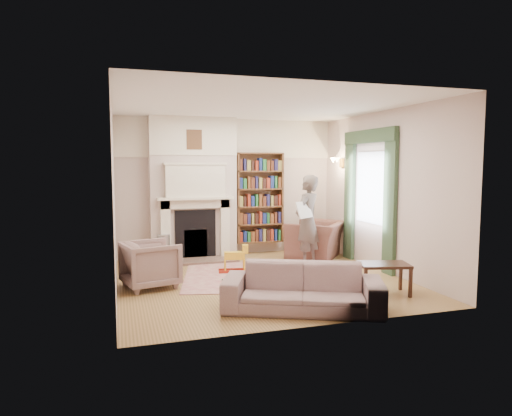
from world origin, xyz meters
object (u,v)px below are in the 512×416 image
object	(u,v)px
paraffin_heater	(164,249)
man_reading	(307,221)
coffee_table	(384,279)
rocking_horse	(234,259)
sofa	(302,288)
armchair_left	(150,264)
bookcase	(260,198)
armchair_reading	(316,240)

from	to	relation	value
paraffin_heater	man_reading	bearing A→B (deg)	-21.74
coffee_table	rocking_horse	distance (m)	2.58
sofa	rocking_horse	xyz separation A→B (m)	(-0.33, 2.25, -0.05)
coffee_table	rocking_horse	size ratio (longest dim) A/B	1.27
paraffin_heater	rocking_horse	size ratio (longest dim) A/B	1.00
man_reading	paraffin_heater	distance (m)	2.77
armchair_left	man_reading	xyz separation A→B (m)	(2.88, 0.68, 0.48)
armchair_left	man_reading	distance (m)	3.00
sofa	coffee_table	distance (m)	1.46
rocking_horse	paraffin_heater	bearing A→B (deg)	144.85
paraffin_heater	bookcase	bearing A→B (deg)	10.85
man_reading	coffee_table	bearing A→B (deg)	62.01
man_reading	bookcase	bearing A→B (deg)	-107.78
bookcase	armchair_left	size ratio (longest dim) A/B	2.37
sofa	armchair_reading	bearing A→B (deg)	86.31
paraffin_heater	coffee_table	bearing A→B (deg)	-47.02
coffee_table	bookcase	bearing A→B (deg)	117.84
man_reading	paraffin_heater	xyz separation A→B (m)	(-2.52, 1.01, -0.57)
coffee_table	armchair_reading	bearing A→B (deg)	101.88
coffee_table	paraffin_heater	bearing A→B (deg)	147.67
armchair_left	rocking_horse	world-z (taller)	armchair_left
armchair_reading	rocking_horse	distance (m)	2.02
man_reading	rocking_horse	size ratio (longest dim) A/B	3.05
man_reading	paraffin_heater	world-z (taller)	man_reading
paraffin_heater	armchair_reading	bearing A→B (deg)	-7.77
bookcase	man_reading	world-z (taller)	bookcase
armchair_reading	coffee_table	distance (m)	2.65
armchair_reading	man_reading	distance (m)	0.89
sofa	bookcase	bearing A→B (deg)	104.47
sofa	rocking_horse	world-z (taller)	sofa
rocking_horse	armchair_left	bearing A→B (deg)	-148.66
sofa	man_reading	xyz separation A→B (m)	(1.10, 2.39, 0.55)
man_reading	armchair_left	bearing A→B (deg)	-23.59
armchair_reading	coffee_table	bearing A→B (deg)	37.65
man_reading	rocking_horse	xyz separation A→B (m)	(-1.42, -0.14, -0.60)
sofa	rocking_horse	size ratio (longest dim) A/B	3.67
armchair_left	bookcase	bearing A→B (deg)	-63.46
bookcase	armchair_left	bearing A→B (deg)	-139.10
sofa	rocking_horse	bearing A→B (deg)	121.89
man_reading	rocking_horse	distance (m)	1.55
armchair_left	sofa	distance (m)	2.47
bookcase	paraffin_heater	world-z (taller)	bookcase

